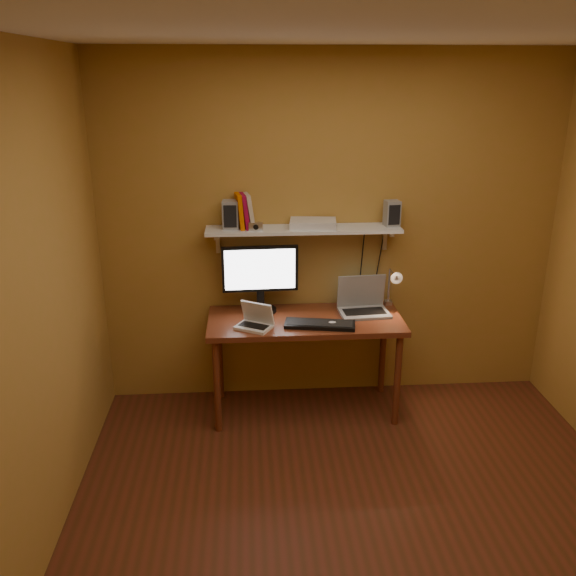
{
  "coord_description": "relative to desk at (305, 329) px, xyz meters",
  "views": [
    {
      "loc": [
        -0.62,
        -2.76,
        2.43
      ],
      "look_at": [
        -0.35,
        1.18,
        1.02
      ],
      "focal_mm": 38.0,
      "sensor_mm": 36.0,
      "label": 1
    }
  ],
  "objects": [
    {
      "name": "room",
      "position": [
        0.22,
        -1.28,
        0.64
      ],
      "size": [
        3.44,
        3.24,
        2.64
      ],
      "color": "#582416",
      "rests_on": "ground"
    },
    {
      "name": "desk",
      "position": [
        0.0,
        0.0,
        0.0
      ],
      "size": [
        1.4,
        0.6,
        0.75
      ],
      "color": "#612B17",
      "rests_on": "ground"
    },
    {
      "name": "wall_shelf",
      "position": [
        0.0,
        0.19,
        0.69
      ],
      "size": [
        1.4,
        0.25,
        0.21
      ],
      "color": "silver",
      "rests_on": "room"
    },
    {
      "name": "monitor",
      "position": [
        -0.32,
        0.17,
        0.37
      ],
      "size": [
        0.55,
        0.24,
        0.5
      ],
      "rotation": [
        0.0,
        0.0,
        0.04
      ],
      "color": "black",
      "rests_on": "desk"
    },
    {
      "name": "laptop",
      "position": [
        0.44,
        0.1,
        0.16
      ],
      "size": [
        0.37,
        0.28,
        0.27
      ],
      "rotation": [
        0.0,
        0.0,
        0.08
      ],
      "color": "gray",
      "rests_on": "desk"
    },
    {
      "name": "netbook",
      "position": [
        -0.36,
        -0.13,
        0.14
      ],
      "size": [
        0.29,
        0.27,
        0.18
      ],
      "rotation": [
        0.0,
        0.0,
        -0.52
      ],
      "color": "silver",
      "rests_on": "desk"
    },
    {
      "name": "keyboard",
      "position": [
        0.09,
        -0.15,
        0.1
      ],
      "size": [
        0.51,
        0.25,
        0.03
      ],
      "primitive_type": "cube",
      "rotation": [
        0.0,
        0.0,
        -0.18
      ],
      "color": "black",
      "rests_on": "desk"
    },
    {
      "name": "mouse",
      "position": [
        0.17,
        -0.15,
        0.1
      ],
      "size": [
        0.09,
        0.06,
        0.03
      ],
      "primitive_type": "ellipsoid",
      "rotation": [
        0.0,
        0.0,
        0.0
      ],
      "color": "silver",
      "rests_on": "desk"
    },
    {
      "name": "desk_lamp",
      "position": [
        0.66,
        0.13,
        0.29
      ],
      "size": [
        0.09,
        0.23,
        0.38
      ],
      "color": "silver",
      "rests_on": "desk"
    },
    {
      "name": "speaker_left",
      "position": [
        -0.52,
        0.2,
        0.81
      ],
      "size": [
        0.12,
        0.12,
        0.2
      ],
      "primitive_type": "cube",
      "rotation": [
        0.0,
        0.0,
        -0.05
      ],
      "color": "gray",
      "rests_on": "wall_shelf"
    },
    {
      "name": "speaker_right",
      "position": [
        0.64,
        0.2,
        0.8
      ],
      "size": [
        0.11,
        0.11,
        0.18
      ],
      "primitive_type": "cube",
      "rotation": [
        0.0,
        0.0,
        0.11
      ],
      "color": "gray",
      "rests_on": "wall_shelf"
    },
    {
      "name": "books",
      "position": [
        -0.42,
        0.21,
        0.83
      ],
      "size": [
        0.15,
        0.18,
        0.25
      ],
      "color": "#C65600",
      "rests_on": "wall_shelf"
    },
    {
      "name": "shelf_camera",
      "position": [
        -0.34,
        0.13,
        0.74
      ],
      "size": [
        0.1,
        0.05,
        0.06
      ],
      "color": "silver",
      "rests_on": "wall_shelf"
    },
    {
      "name": "router",
      "position": [
        0.07,
        0.2,
        0.74
      ],
      "size": [
        0.35,
        0.25,
        0.05
      ],
      "primitive_type": "cube",
      "rotation": [
        0.0,
        0.0,
        -0.12
      ],
      "color": "silver",
      "rests_on": "wall_shelf"
    }
  ]
}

